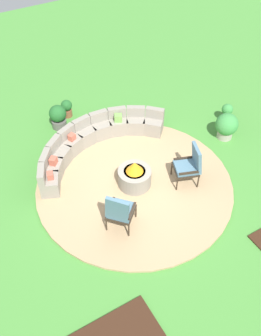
{
  "coord_description": "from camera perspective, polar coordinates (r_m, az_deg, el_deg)",
  "views": [
    {
      "loc": [
        -3.35,
        -5.55,
        7.17
      ],
      "look_at": [
        0.0,
        0.2,
        0.45
      ],
      "focal_mm": 40.57,
      "sensor_mm": 36.0,
      "label": 1
    }
  ],
  "objects": [
    {
      "name": "potted_plant_0",
      "position": [
        11.33,
        -10.81,
        7.68
      ],
      "size": [
        0.5,
        0.5,
        0.74
      ],
      "color": "#605B56",
      "rests_on": "ground_plane"
    },
    {
      "name": "potted_plant_1",
      "position": [
        11.08,
        14.23,
        6.19
      ],
      "size": [
        0.64,
        0.64,
        0.79
      ],
      "color": "#A89E8E",
      "rests_on": "ground_plane"
    },
    {
      "name": "curved_stone_bench",
      "position": [
        10.39,
        -5.66,
        4.08
      ],
      "size": [
        4.05,
        1.81,
        0.75
      ],
      "color": "gray",
      "rests_on": "patio_circle"
    },
    {
      "name": "potted_plant_3",
      "position": [
        11.75,
        14.27,
        8.16
      ],
      "size": [
        0.33,
        0.33,
        0.6
      ],
      "color": "#605B56",
      "rests_on": "ground_plane"
    },
    {
      "name": "fire_pit",
      "position": [
        9.41,
        0.61,
        -1.18
      ],
      "size": [
        0.83,
        0.83,
        0.74
      ],
      "color": "gray",
      "rests_on": "patio_circle"
    },
    {
      "name": "ground_plane",
      "position": [
        9.67,
        0.6,
        -2.61
      ],
      "size": [
        24.0,
        24.0,
        0.0
      ],
      "primitive_type": "plane",
      "color": "#478C38"
    },
    {
      "name": "patio_circle",
      "position": [
        9.64,
        0.6,
        -2.49
      ],
      "size": [
        4.97,
        4.97,
        0.06
      ],
      "primitive_type": "cylinder",
      "color": "tan",
      "rests_on": "ground_plane"
    },
    {
      "name": "lounge_chair_front_right",
      "position": [
        9.42,
        8.89,
        0.54
      ],
      "size": [
        0.77,
        0.75,
        1.09
      ],
      "rotation": [
        0.0,
        0.0,
        7.5
      ],
      "color": "#2D2319",
      "rests_on": "patio_circle"
    },
    {
      "name": "potted_plant_2",
      "position": [
        11.78,
        -9.55,
        8.9
      ],
      "size": [
        0.33,
        0.33,
        0.56
      ],
      "color": "brown",
      "rests_on": "ground_plane"
    },
    {
      "name": "lounge_chair_front_left",
      "position": [
        8.33,
        -1.65,
        -6.44
      ],
      "size": [
        0.82,
        0.84,
        1.17
      ],
      "rotation": [
        0.0,
        0.0,
        5.46
      ],
      "color": "#2D2319",
      "rests_on": "patio_circle"
    }
  ]
}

